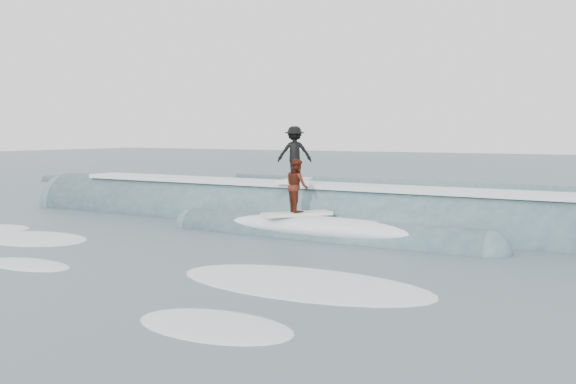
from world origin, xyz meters
The scene contains 6 objects.
ground centered at (0.00, 0.00, 0.00)m, with size 160.00×160.00×0.00m, color #3D535A.
breaking_wave centered at (0.22, 5.72, 0.03)m, with size 24.04×4.04×2.51m.
surfer_black centered at (-0.35, 5.98, 2.19)m, with size 1.25×2.06×1.78m.
surfer_red centered at (1.00, 3.78, 1.31)m, with size 1.64×1.93×1.60m.
whitewater centered at (-0.26, -1.34, 0.00)m, with size 14.69×6.26×0.10m.
far_swells centered at (-0.95, 17.65, 0.00)m, with size 41.29×8.65×0.80m.
Camera 1 is at (9.88, -11.75, 2.90)m, focal length 40.00 mm.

